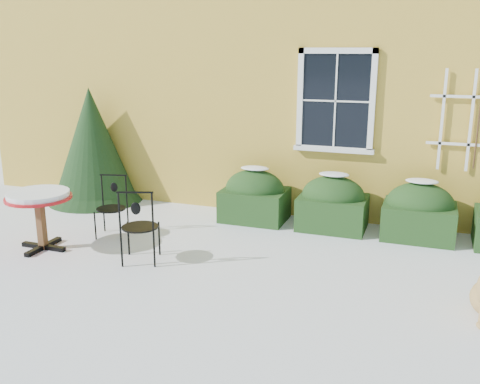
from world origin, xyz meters
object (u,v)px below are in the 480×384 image
at_px(bistro_table, 39,202).
at_px(evergreen_shrub, 93,156).
at_px(patio_chair_far, 112,206).
at_px(patio_chair_near, 139,226).

bearing_deg(bistro_table, evergreen_shrub, 107.57).
bearing_deg(evergreen_shrub, bistro_table, -72.43).
bearing_deg(patio_chair_far, bistro_table, -139.72).
bearing_deg(patio_chair_near, patio_chair_far, -59.68).
height_order(bistro_table, patio_chair_near, patio_chair_near).
xyz_separation_m(patio_chair_near, patio_chair_far, (-0.95, 0.81, -0.05)).
relative_size(evergreen_shrub, bistro_table, 2.31).
bearing_deg(bistro_table, patio_chair_far, 54.23).
bearing_deg(evergreen_shrub, patio_chair_far, -48.54).
xyz_separation_m(evergreen_shrub, patio_chair_far, (1.38, -1.56, -0.39)).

